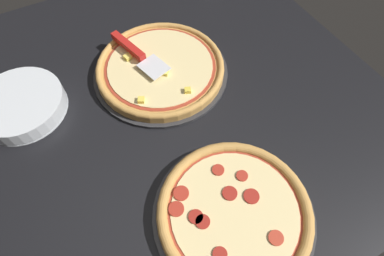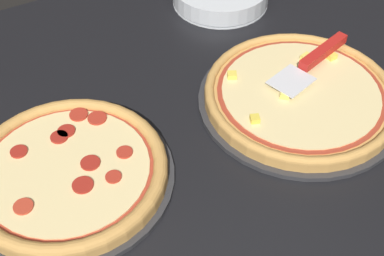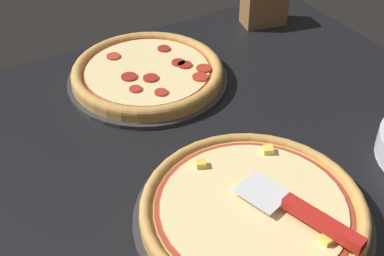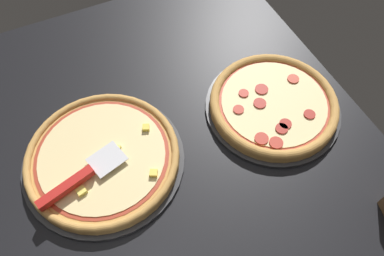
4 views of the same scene
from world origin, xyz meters
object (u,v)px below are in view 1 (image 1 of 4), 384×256
at_px(serving_spatula, 132,49).
at_px(pizza_front, 160,67).
at_px(pizza_back, 234,212).
at_px(plate_stack, 21,105).

bearing_deg(serving_spatula, pizza_front, 123.10).
xyz_separation_m(pizza_back, serving_spatula, (0.01, -0.56, 0.03)).
height_order(pizza_front, serving_spatula, serving_spatula).
xyz_separation_m(pizza_front, pizza_back, (0.04, 0.48, -0.00)).
xyz_separation_m(pizza_back, plate_stack, (0.36, -0.54, -0.00)).
distance_m(serving_spatula, plate_stack, 0.35).
bearing_deg(pizza_back, serving_spatula, -88.78).
height_order(pizza_front, plate_stack, plate_stack).
height_order(pizza_back, plate_stack, plate_stack).
relative_size(pizza_front, pizza_back, 1.10).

